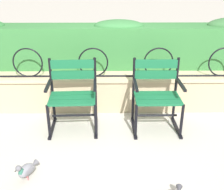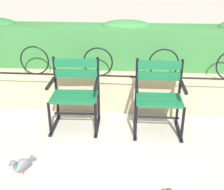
% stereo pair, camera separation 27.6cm
% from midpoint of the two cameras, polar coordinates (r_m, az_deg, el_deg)
% --- Properties ---
extents(ground_plane, '(60.00, 60.00, 0.00)m').
position_cam_midpoint_polar(ground_plane, '(3.41, 2.19, -9.31)').
color(ground_plane, '#BCB7AD').
extents(stone_wall, '(7.45, 0.41, 0.53)m').
position_cam_midpoint_polar(stone_wall, '(4.06, 2.83, 0.68)').
color(stone_wall, tan).
rests_on(stone_wall, ground).
extents(iron_arch_fence, '(6.91, 0.02, 0.42)m').
position_cam_midpoint_polar(iron_arch_fence, '(3.85, -0.34, 6.42)').
color(iron_arch_fence, black).
rests_on(iron_arch_fence, stone_wall).
extents(hedge_row, '(7.30, 0.55, 0.75)m').
position_cam_midpoint_polar(hedge_row, '(4.30, 3.66, 10.45)').
color(hedge_row, '#387A3D').
rests_on(hedge_row, stone_wall).
extents(park_chair_left, '(0.63, 0.54, 0.89)m').
position_cam_midpoint_polar(park_chair_left, '(3.54, -5.47, 0.56)').
color(park_chair_left, '#19663D').
rests_on(park_chair_left, ground).
extents(park_chair_right, '(0.60, 0.52, 0.89)m').
position_cam_midpoint_polar(park_chair_right, '(3.51, 11.91, -0.08)').
color(park_chair_right, '#19663D').
rests_on(park_chair_right, ground).
extents(pigeon_far_side, '(0.18, 0.28, 0.22)m').
position_cam_midpoint_polar(pigeon_far_side, '(2.94, -15.68, -13.76)').
color(pigeon_far_side, gray).
rests_on(pigeon_far_side, ground).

